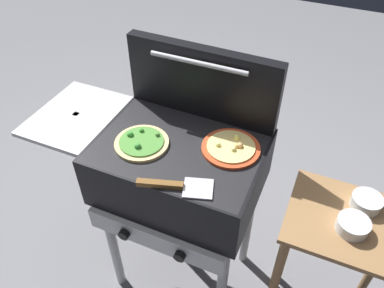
{
  "coord_description": "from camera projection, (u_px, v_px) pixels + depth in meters",
  "views": [
    {
      "loc": [
        0.47,
        -0.97,
        1.87
      ],
      "look_at": [
        0.05,
        0.0,
        0.92
      ],
      "focal_mm": 35.55,
      "sensor_mm": 36.0,
      "label": 1
    }
  ],
  "objects": [
    {
      "name": "ground_plane",
      "position": [
        183.0,
        268.0,
        2.04
      ],
      "size": [
        8.0,
        8.0,
        0.0
      ],
      "primitive_type": "plane",
      "color": "gray"
    },
    {
      "name": "grill",
      "position": [
        177.0,
        170.0,
        1.54
      ],
      "size": [
        0.96,
        0.53,
        0.9
      ],
      "color": "black",
      "rests_on": "ground_plane"
    },
    {
      "name": "topping_bowl_far",
      "position": [
        353.0,
        226.0,
        1.29
      ],
      "size": [
        0.11,
        0.11,
        0.04
      ],
      "color": "silver",
      "rests_on": "prep_table"
    },
    {
      "name": "spatula",
      "position": [
        176.0,
        186.0,
        1.28
      ],
      "size": [
        0.27,
        0.13,
        0.02
      ],
      "color": "#B7BABF",
      "rests_on": "grill"
    },
    {
      "name": "prep_table",
      "position": [
        335.0,
        256.0,
        1.48
      ],
      "size": [
        0.44,
        0.36,
        0.78
      ],
      "color": "olive",
      "rests_on": "ground_plane"
    },
    {
      "name": "grill_lid_open",
      "position": [
        202.0,
        82.0,
        1.49
      ],
      "size": [
        0.63,
        0.09,
        0.3
      ],
      "color": "black",
      "rests_on": "grill"
    },
    {
      "name": "topping_bowl_near",
      "position": [
        366.0,
        202.0,
        1.36
      ],
      "size": [
        0.11,
        0.11,
        0.04
      ],
      "color": "silver",
      "rests_on": "prep_table"
    },
    {
      "name": "pizza_veggie",
      "position": [
        141.0,
        142.0,
        1.44
      ],
      "size": [
        0.21,
        0.21,
        0.03
      ],
      "color": "#E0C17F",
      "rests_on": "grill"
    },
    {
      "name": "pizza_cheese",
      "position": [
        231.0,
        147.0,
        1.42
      ],
      "size": [
        0.22,
        0.22,
        0.03
      ],
      "color": "#C64723",
      "rests_on": "grill"
    }
  ]
}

